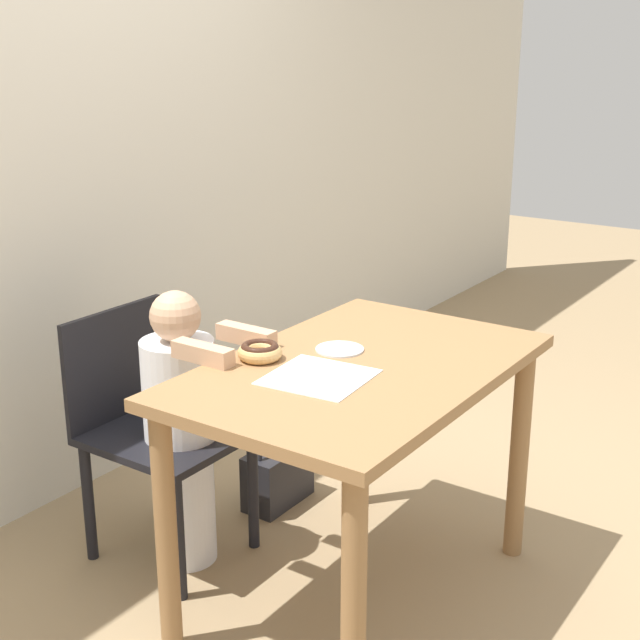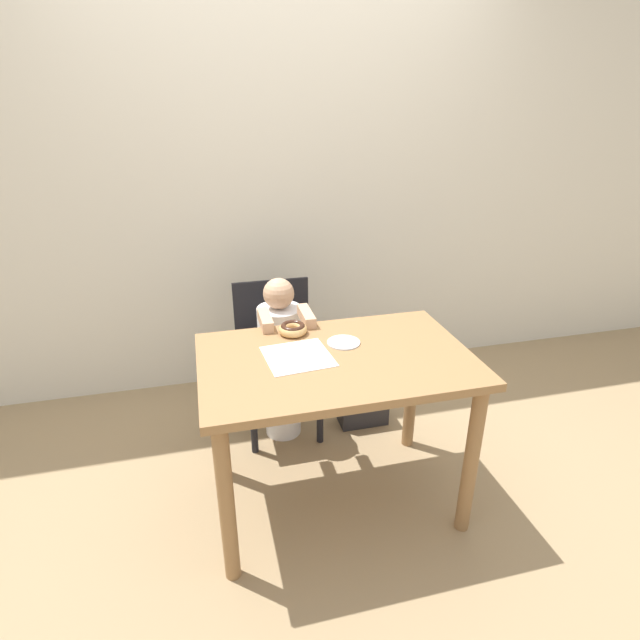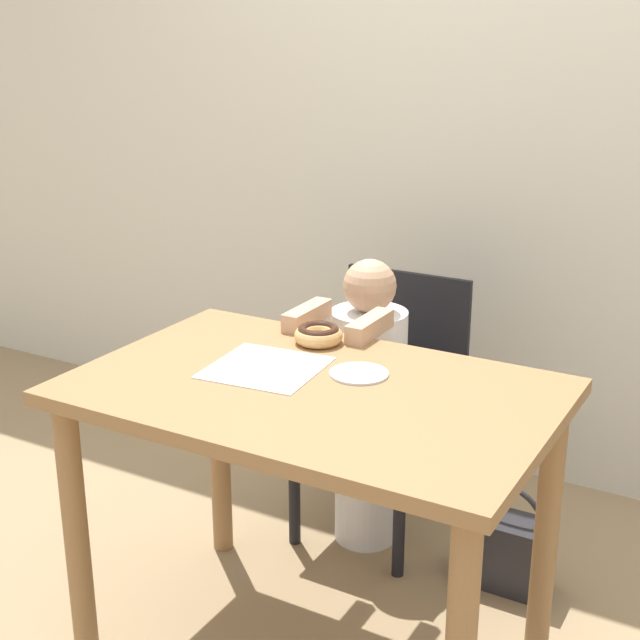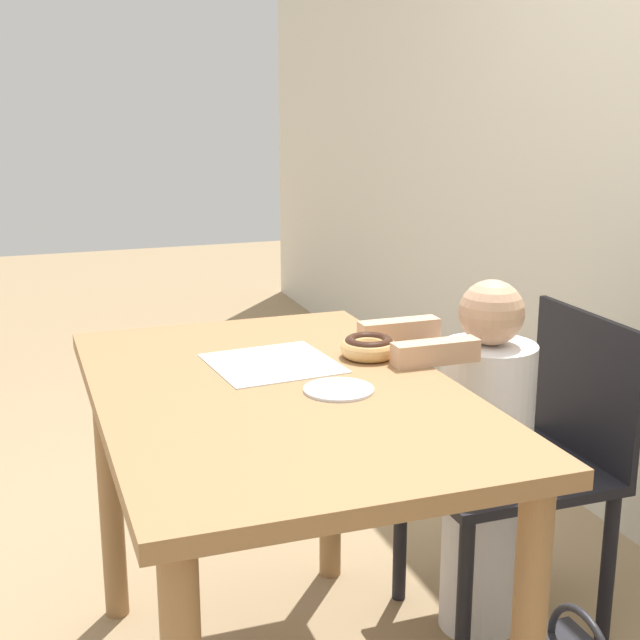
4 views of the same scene
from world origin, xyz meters
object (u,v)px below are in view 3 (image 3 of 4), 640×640
(child_figure, at_px, (367,404))
(donut, at_px, (318,334))
(chair, at_px, (385,398))
(handbag, at_px, (504,548))

(child_figure, xyz_separation_m, donut, (0.01, -0.31, 0.32))
(donut, bearing_deg, chair, 91.10)
(child_figure, bearing_deg, handbag, -2.66)
(child_figure, relative_size, handbag, 2.83)
(chair, height_order, donut, chair)
(chair, bearing_deg, donut, -88.90)
(chair, distance_m, child_figure, 0.13)
(chair, xyz_separation_m, donut, (0.01, -0.43, 0.35))
(child_figure, distance_m, donut, 0.44)
(child_figure, bearing_deg, chair, 90.00)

